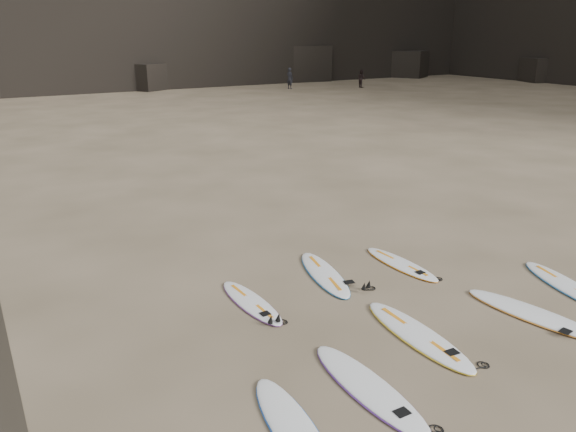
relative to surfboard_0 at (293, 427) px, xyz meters
name	(u,v)px	position (x,y,z in m)	size (l,w,h in m)	color
ground	(452,332)	(3.85, 0.78, -0.04)	(240.00, 240.00, 0.00)	#897559
surfboard_0	(293,427)	(0.00, 0.00, 0.00)	(0.58, 2.42, 0.09)	white
surfboard_1	(368,387)	(1.45, 0.18, 0.00)	(0.65, 2.69, 0.10)	white
surfboard_2	(418,334)	(3.18, 0.96, 0.01)	(0.67, 2.78, 0.10)	white
surfboard_3	(533,314)	(5.63, 0.41, 0.01)	(0.66, 2.76, 0.10)	white
surfboard_4	(566,284)	(7.36, 0.92, 0.00)	(0.61, 2.54, 0.09)	white
surfboard_5	(251,302)	(1.19, 3.62, 0.00)	(0.54, 2.25, 0.08)	white
surfboard_6	(324,274)	(3.22, 4.00, 0.00)	(0.62, 2.58, 0.09)	white
surfboard_7	(401,264)	(5.08, 3.57, 0.00)	(0.56, 2.32, 0.08)	white
person_a	(290,78)	(23.48, 39.76, 0.91)	(0.69, 0.46, 1.90)	black
person_b	(361,79)	(29.94, 37.48, 0.78)	(0.80, 0.62, 1.64)	black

